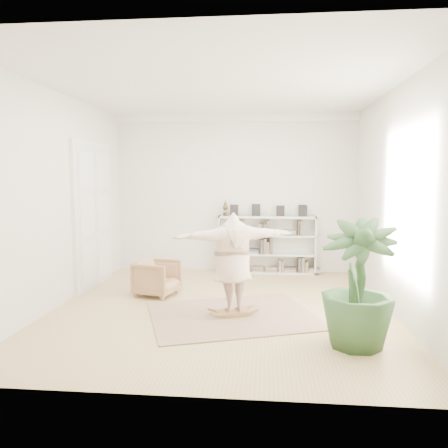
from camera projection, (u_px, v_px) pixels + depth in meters
name	position (u px, v px, depth m)	size (l,w,h in m)	color
floor	(222.00, 308.00, 7.28)	(6.00, 6.00, 0.00)	tan
room_shell	(235.00, 118.00, 9.83)	(6.00, 6.00, 6.00)	silver
doors	(93.00, 216.00, 8.68)	(0.09, 1.78, 2.92)	white
bookshelf	(266.00, 245.00, 9.94)	(2.20, 0.35, 1.64)	silver
armchair	(157.00, 278.00, 8.05)	(0.69, 0.71, 0.65)	tan
rug	(233.00, 316.00, 6.84)	(2.50, 2.00, 0.02)	tan
rocker_board	(233.00, 312.00, 6.83)	(0.59, 0.46, 0.11)	olive
person	(233.00, 260.00, 6.75)	(1.90, 0.52, 1.54)	beige
houseplant	(357.00, 284.00, 5.53)	(0.92, 0.92, 1.65)	#2D4F27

